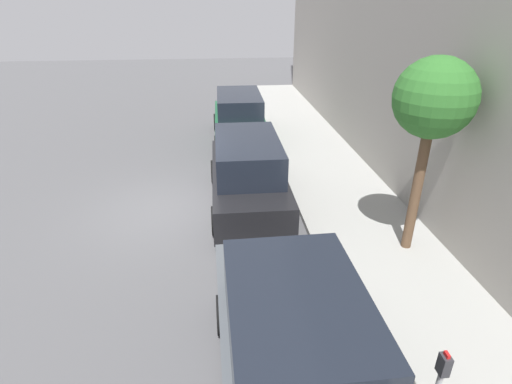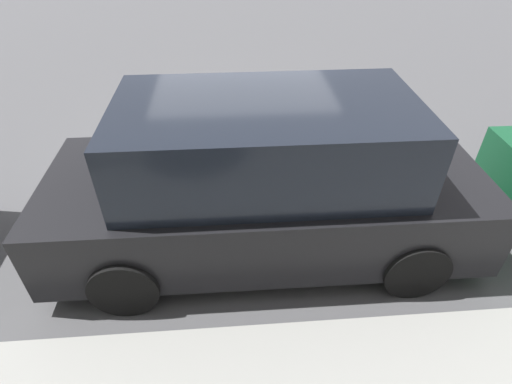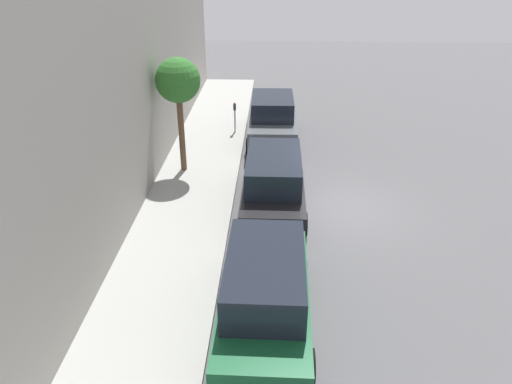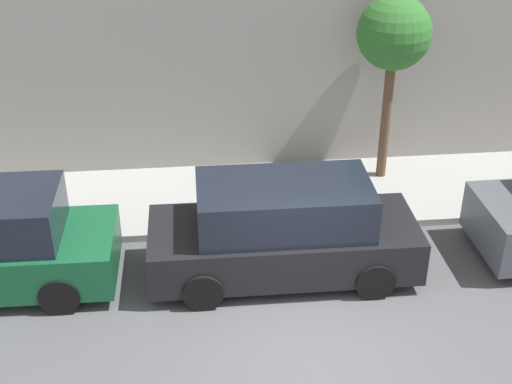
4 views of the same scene
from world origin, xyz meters
name	(u,v)px [view 4 (image 4 of 4)]	position (x,y,z in m)	size (l,w,h in m)	color
ground_plane	(310,351)	(0.00, 0.00, 0.00)	(60.00, 60.00, 0.00)	#515154
sidewalk	(273,196)	(4.96, 0.00, 0.07)	(2.92, 32.00, 0.15)	#9E9E99
parked_minivan_second	(283,231)	(2.18, 0.16, 0.92)	(2.02, 4.91, 1.90)	black
street_tree	(394,36)	(5.55, -2.58, 3.45)	(1.57, 1.57, 4.15)	brown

